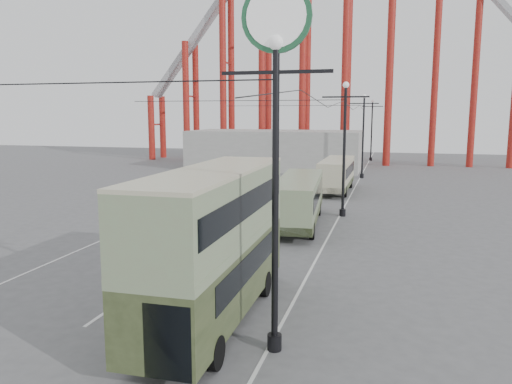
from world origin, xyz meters
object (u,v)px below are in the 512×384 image
(single_decker_green, at_px, (299,198))
(single_decker_cream, at_px, (337,174))
(double_decker_bus, at_px, (214,238))
(lamp_post_near, at_px, (276,88))
(pedestrian, at_px, (267,216))

(single_decker_green, relative_size, single_decker_cream, 1.15)
(double_decker_bus, bearing_deg, single_decker_cream, 87.78)
(lamp_post_near, xyz_separation_m, single_decker_cream, (-1.68, 32.26, -6.17))
(single_decker_green, height_order, pedestrian, single_decker_green)
(single_decker_green, relative_size, pedestrian, 6.80)
(single_decker_cream, bearing_deg, lamp_post_near, -86.96)
(lamp_post_near, height_order, double_decker_bus, lamp_post_near)
(single_decker_cream, height_order, pedestrian, single_decker_cream)
(single_decker_cream, relative_size, pedestrian, 5.93)
(lamp_post_near, relative_size, pedestrian, 6.62)
(single_decker_cream, xyz_separation_m, pedestrian, (-2.52, -16.46, -0.88))
(lamp_post_near, bearing_deg, single_decker_cream, 92.97)
(pedestrian, bearing_deg, lamp_post_near, 85.09)
(pedestrian, bearing_deg, single_decker_cream, -118.47)
(single_decker_cream, bearing_deg, pedestrian, -98.63)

